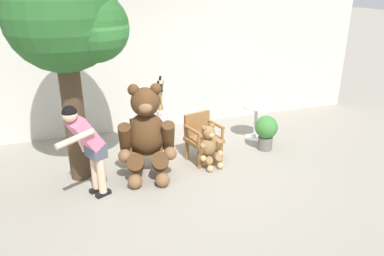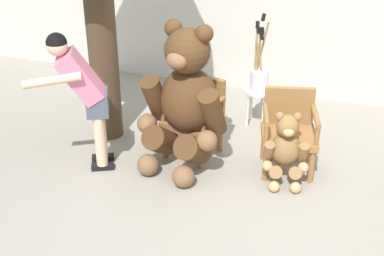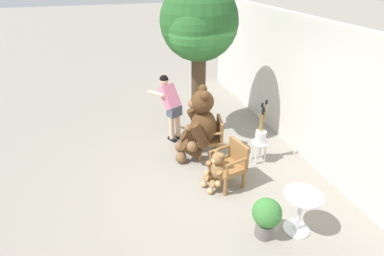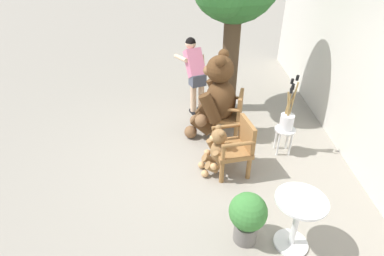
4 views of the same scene
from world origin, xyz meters
The scene contains 12 objects.
ground_plane centered at (0.00, 0.00, 0.00)m, with size 60.00×60.00×0.00m, color gray.
back_wall centered at (0.00, 2.40, 1.40)m, with size 10.00×0.16×2.80m, color beige.
wooden_chair_left centered at (-0.51, 0.45, 0.46)m, with size 0.65×0.62×0.86m.
wooden_chair_right centered at (0.51, 0.45, 0.46)m, with size 0.67×0.64×0.86m.
teddy_bear_large centered at (-0.54, 0.19, 0.77)m, with size 0.97×0.97×1.57m.
teddy_bear_small centered at (0.54, 0.17, 0.38)m, with size 0.49×0.49×0.78m.
person_visitor centered at (-1.50, -0.20, 0.90)m, with size 0.71×0.70×1.51m.
white_stool centered at (0.00, 1.32, 0.36)m, with size 0.34×0.34×0.46m.
brush_bucket centered at (-0.01, 1.32, 0.66)m, with size 0.22×0.22×0.93m.
round_side_table centered at (1.88, 1.01, 0.45)m, with size 0.56×0.56×0.72m.
patio_tree centered at (-1.55, 0.46, 2.53)m, with size 1.75×1.67×3.45m.
potted_plant centered at (1.82, 0.47, 0.40)m, with size 0.44×0.44×0.68m.
Camera 3 is at (4.63, -1.52, 3.67)m, focal length 28.00 mm.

